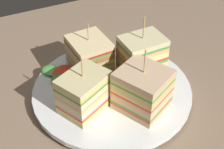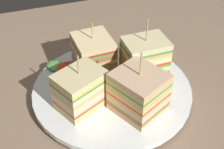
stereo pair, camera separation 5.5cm
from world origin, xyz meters
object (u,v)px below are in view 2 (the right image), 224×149
at_px(plate, 112,90).
at_px(sandwich_wedge_3, 144,59).
at_px(sandwich_wedge_2, 138,92).
at_px(sandwich_wedge_1, 81,90).
at_px(sandwich_wedge_0, 94,54).

height_order(plate, sandwich_wedge_3, sandwich_wedge_3).
bearing_deg(sandwich_wedge_2, sandwich_wedge_1, 39.81).
relative_size(plate, sandwich_wedge_3, 2.36).
height_order(plate, sandwich_wedge_0, sandwich_wedge_0).
relative_size(plate, sandwich_wedge_2, 2.48).
xyz_separation_m(plate, sandwich_wedge_1, (0.06, 0.03, 0.04)).
bearing_deg(sandwich_wedge_1, sandwich_wedge_0, 36.13).
distance_m(sandwich_wedge_2, sandwich_wedge_3, 0.09).
relative_size(sandwich_wedge_2, sandwich_wedge_3, 0.95).
distance_m(sandwich_wedge_1, sandwich_wedge_3, 0.14).
distance_m(sandwich_wedge_0, sandwich_wedge_3, 0.10).
distance_m(sandwich_wedge_1, sandwich_wedge_2, 0.09).
height_order(sandwich_wedge_0, sandwich_wedge_2, sandwich_wedge_2).
bearing_deg(plate, sandwich_wedge_1, 22.11).
bearing_deg(sandwich_wedge_3, plate, 10.19).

